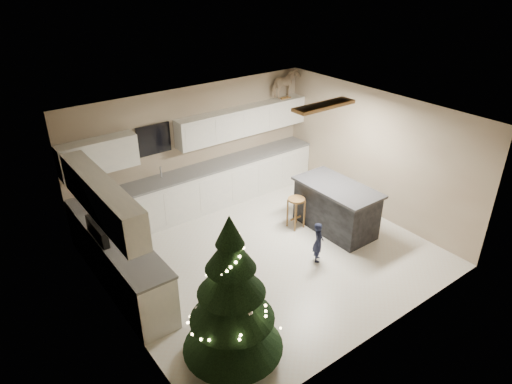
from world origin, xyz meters
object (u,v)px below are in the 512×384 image
bar_stool (296,206)px  christmas_tree (232,304)px  toddler (318,242)px  island (336,207)px  rocking_horse (285,84)px

bar_stool → christmas_tree: size_ratio=0.29×
toddler → island: bearing=-19.1°
bar_stool → christmas_tree: christmas_tree is taller
toddler → rocking_horse: bearing=12.1°
toddler → christmas_tree: bearing=152.3°
christmas_tree → toddler: christmas_tree is taller
island → rocking_horse: (0.66, 2.41, 1.84)m
island → toddler: island is taller
christmas_tree → rocking_horse: rocking_horse is taller
rocking_horse → island: bearing=154.6°
island → toddler: bearing=-150.6°
bar_stool → toddler: (-0.44, -1.09, -0.10)m
island → bar_stool: (-0.59, 0.51, 0.01)m
christmas_tree → toddler: 2.69m
bar_stool → toddler: toddler is taller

